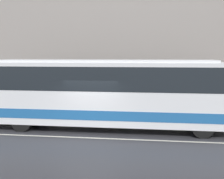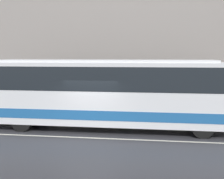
# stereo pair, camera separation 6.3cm
# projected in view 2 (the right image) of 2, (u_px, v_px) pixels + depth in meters

# --- Properties ---
(ground_plane) EXTENTS (60.00, 60.00, 0.00)m
(ground_plane) POSITION_uv_depth(u_px,v_px,m) (88.00, 138.00, 13.81)
(ground_plane) COLOR #333338
(sidewalk) EXTENTS (60.00, 3.02, 0.16)m
(sidewalk) POSITION_uv_depth(u_px,v_px,m) (108.00, 113.00, 19.21)
(sidewalk) COLOR #A09E99
(sidewalk) RESTS_ON ground_plane
(building_facade) EXTENTS (60.00, 0.35, 12.32)m
(building_facade) POSITION_uv_depth(u_px,v_px,m) (112.00, 19.00, 20.19)
(building_facade) COLOR gray
(building_facade) RESTS_ON ground_plane
(lane_stripe) EXTENTS (54.00, 0.14, 0.01)m
(lane_stripe) POSITION_uv_depth(u_px,v_px,m) (88.00, 138.00, 13.81)
(lane_stripe) COLOR beige
(lane_stripe) RESTS_ON ground_plane
(transit_bus) EXTENTS (12.44, 2.51, 3.42)m
(transit_bus) POSITION_uv_depth(u_px,v_px,m) (104.00, 90.00, 15.30)
(transit_bus) COLOR silver
(transit_bus) RESTS_ON ground_plane
(pedestrian_waiting) EXTENTS (0.36, 0.36, 1.56)m
(pedestrian_waiting) POSITION_uv_depth(u_px,v_px,m) (126.00, 101.00, 18.76)
(pedestrian_waiting) COLOR #1E5933
(pedestrian_waiting) RESTS_ON sidewalk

